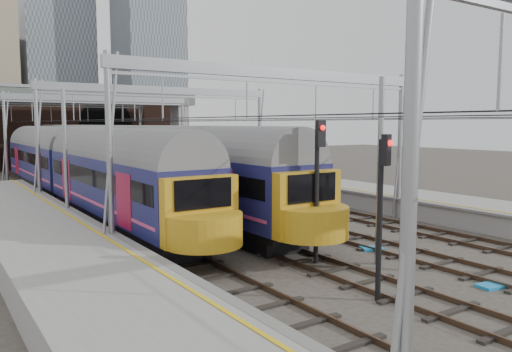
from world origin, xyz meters
TOP-DOWN VIEW (x-y plane):
  - ground at (0.00, 0.00)m, footprint 160.00×160.00m
  - platform_left at (-10.18, 2.50)m, footprint 4.32×55.00m
  - tracks at (0.00, 15.00)m, footprint 14.40×80.00m
  - overhead_line at (0.00, 21.49)m, footprint 16.80×80.00m
  - retaining_wall at (1.40, 51.93)m, footprint 28.00×2.75m
  - overbridge at (0.00, 46.00)m, footprint 28.00×3.00m
  - city_skyline at (2.73, 70.48)m, footprint 37.50×27.50m
  - train_main at (-2.00, 38.93)m, footprint 3.07×70.87m
  - train_second at (-6.00, 21.95)m, footprint 3.00×34.66m
  - signal_near_left at (-2.98, -0.81)m, footprint 0.39×0.47m
  - signal_near_centre at (-1.87, 3.33)m, footprint 0.39×0.49m
  - equip_cover_a at (2.21, 7.47)m, footprint 1.02×0.87m
  - equip_cover_b at (1.44, 3.62)m, footprint 1.10×0.97m
  - equip_cover_c at (0.98, -1.95)m, footprint 0.91×0.70m

SIDE VIEW (x-z plane):
  - ground at x=0.00m, z-range 0.00..0.00m
  - tracks at x=0.00m, z-range -0.09..0.13m
  - equip_cover_c at x=0.98m, z-range 0.00..0.10m
  - equip_cover_a at x=2.21m, z-range 0.00..0.10m
  - equip_cover_b at x=1.44m, z-range 0.00..0.11m
  - platform_left at x=-10.18m, z-range -0.01..1.11m
  - train_second at x=-6.00m, z-range 0.06..5.15m
  - train_main at x=-2.00m, z-range 0.06..5.24m
  - signal_near_left at x=-2.98m, z-range 0.64..5.63m
  - signal_near_centre at x=-1.87m, z-range 0.66..6.07m
  - retaining_wall at x=1.40m, z-range -0.17..8.83m
  - overhead_line at x=0.00m, z-range 2.57..10.57m
  - overbridge at x=0.00m, z-range 2.64..11.89m
  - city_skyline at x=2.73m, z-range -12.91..47.09m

